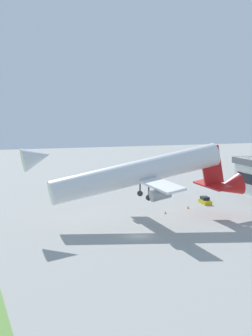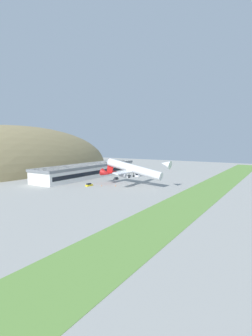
{
  "view_description": "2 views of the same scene",
  "coord_description": "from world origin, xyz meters",
  "px_view_note": "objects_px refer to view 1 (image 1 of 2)",
  "views": [
    {
      "loc": [
        92.71,
        -31.81,
        24.46
      ],
      "look_at": [
        -12.5,
        1.71,
        10.77
      ],
      "focal_mm": 60.0,
      "sensor_mm": 36.0,
      "label": 1
    },
    {
      "loc": [
        -140.08,
        -71.28,
        26.34
      ],
      "look_at": [
        -12.23,
        7.81,
        10.31
      ],
      "focal_mm": 28.0,
      "sensor_mm": 36.0,
      "label": 2
    }
  ],
  "objects_px": {
    "traffic_cone_1": "(188,207)",
    "cargo_airplane": "(141,174)",
    "traffic_cone_0": "(165,212)",
    "service_car_0": "(205,201)"
  },
  "relations": [
    {
      "from": "cargo_airplane",
      "to": "service_car_0",
      "type": "distance_m",
      "value": 26.6
    },
    {
      "from": "service_car_0",
      "to": "traffic_cone_0",
      "type": "bearing_deg",
      "value": -59.13
    },
    {
      "from": "traffic_cone_0",
      "to": "traffic_cone_1",
      "type": "bearing_deg",
      "value": 118.91
    },
    {
      "from": "service_car_0",
      "to": "traffic_cone_0",
      "type": "relative_size",
      "value": 7.91
    },
    {
      "from": "service_car_0",
      "to": "traffic_cone_0",
      "type": "height_order",
      "value": "service_car_0"
    },
    {
      "from": "cargo_airplane",
      "to": "traffic_cone_1",
      "type": "relative_size",
      "value": 79.24
    },
    {
      "from": "traffic_cone_1",
      "to": "cargo_airplane",
      "type": "bearing_deg",
      "value": -55.81
    },
    {
      "from": "cargo_airplane",
      "to": "traffic_cone_0",
      "type": "distance_m",
      "value": 13.61
    },
    {
      "from": "service_car_0",
      "to": "traffic_cone_1",
      "type": "distance_m",
      "value": 7.26
    },
    {
      "from": "cargo_airplane",
      "to": "service_car_0",
      "type": "xyz_separation_m",
      "value": [
        -13.94,
        20.79,
        -8.98
      ]
    }
  ]
}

